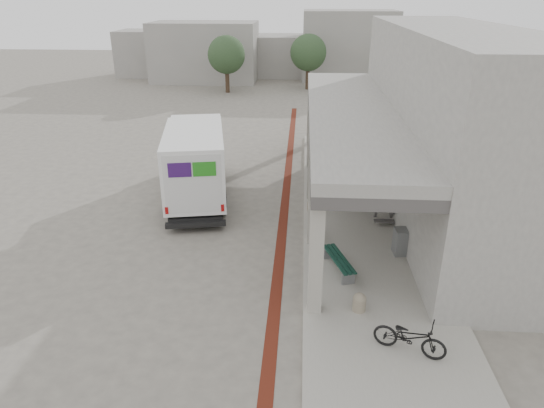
# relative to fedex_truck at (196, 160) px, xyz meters

# --- Properties ---
(ground) EXTENTS (120.00, 120.00, 0.00)m
(ground) POSITION_rel_fedex_truck_xyz_m (2.81, -4.54, -1.66)
(ground) COLOR #666058
(ground) RESTS_ON ground
(bike_lane_stripe) EXTENTS (0.35, 40.00, 0.01)m
(bike_lane_stripe) POSITION_rel_fedex_truck_xyz_m (3.81, -2.54, -1.66)
(bike_lane_stripe) COLOR #531C10
(bike_lane_stripe) RESTS_ON ground
(sidewalk) EXTENTS (4.40, 28.00, 0.12)m
(sidewalk) POSITION_rel_fedex_truck_xyz_m (6.81, -4.54, -1.60)
(sidewalk) COLOR gray
(sidewalk) RESTS_ON ground
(transit_building) EXTENTS (7.60, 17.00, 7.00)m
(transit_building) POSITION_rel_fedex_truck_xyz_m (9.64, -0.04, 1.74)
(transit_building) COLOR gray
(transit_building) RESTS_ON ground
(distant_backdrop) EXTENTS (28.00, 10.00, 6.50)m
(distant_backdrop) POSITION_rel_fedex_truck_xyz_m (-0.03, 31.35, 1.04)
(distant_backdrop) COLOR gray
(distant_backdrop) RESTS_ON ground
(tree_left) EXTENTS (3.20, 3.20, 4.80)m
(tree_left) POSITION_rel_fedex_truck_xyz_m (-2.19, 23.46, 1.52)
(tree_left) COLOR #38281C
(tree_left) RESTS_ON ground
(tree_mid) EXTENTS (3.20, 3.20, 4.80)m
(tree_mid) POSITION_rel_fedex_truck_xyz_m (4.81, 25.46, 1.52)
(tree_mid) COLOR #38281C
(tree_mid) RESTS_ON ground
(tree_right) EXTENTS (3.20, 3.20, 4.80)m
(tree_right) POSITION_rel_fedex_truck_xyz_m (12.81, 24.46, 1.52)
(tree_right) COLOR #38281C
(tree_right) RESTS_ON ground
(fedex_truck) EXTENTS (3.49, 7.59, 3.12)m
(fedex_truck) POSITION_rel_fedex_truck_xyz_m (0.00, 0.00, 0.00)
(fedex_truck) COLOR black
(fedex_truck) RESTS_ON ground
(bench) EXTENTS (0.98, 1.94, 0.45)m
(bench) POSITION_rel_fedex_truck_xyz_m (5.71, -5.96, -1.22)
(bench) COLOR slate
(bench) RESTS_ON sidewalk
(bollard_near) EXTENTS (0.36, 0.36, 0.55)m
(bollard_near) POSITION_rel_fedex_truck_xyz_m (6.15, -8.01, -1.27)
(bollard_near) COLOR gray
(bollard_near) RESTS_ON sidewalk
(bollard_far) EXTENTS (0.36, 0.36, 0.53)m
(bollard_far) POSITION_rel_fedex_truck_xyz_m (4.91, -1.52, -1.27)
(bollard_far) COLOR tan
(bollard_far) RESTS_ON sidewalk
(utility_cabinet) EXTENTS (0.45, 0.57, 0.89)m
(utility_cabinet) POSITION_rel_fedex_truck_xyz_m (7.81, -4.74, -1.10)
(utility_cabinet) COLOR gray
(utility_cabinet) RESTS_ON sidewalk
(bicycle_black) EXTENTS (1.85, 1.21, 0.92)m
(bicycle_black) POSITION_rel_fedex_truck_xyz_m (7.18, -9.64, -1.08)
(bicycle_black) COLOR black
(bicycle_black) RESTS_ON sidewalk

